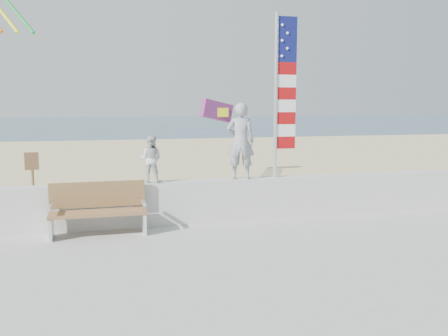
{
  "coord_description": "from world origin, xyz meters",
  "views": [
    {
      "loc": [
        -2.27,
        -7.63,
        2.63
      ],
      "look_at": [
        0.2,
        1.8,
        1.35
      ],
      "focal_mm": 38.0,
      "sensor_mm": 36.0,
      "label": 1
    }
  ],
  "objects": [
    {
      "name": "ground",
      "position": [
        0.0,
        0.0,
        0.0
      ],
      "size": [
        220.0,
        220.0,
        0.0
      ],
      "primitive_type": "plane",
      "color": "#324E64",
      "rests_on": "ground"
    },
    {
      "name": "sand",
      "position": [
        0.0,
        9.0,
        0.04
      ],
      "size": [
        90.0,
        40.0,
        0.08
      ],
      "primitive_type": "cube",
      "color": "#CEBF89",
      "rests_on": "ground"
    },
    {
      "name": "seawall",
      "position": [
        0.0,
        2.0,
        0.63
      ],
      "size": [
        30.0,
        0.35,
        0.9
      ],
      "primitive_type": "cube",
      "color": "beige",
      "rests_on": "boardwalk"
    },
    {
      "name": "adult",
      "position": [
        0.61,
        2.0,
        1.89
      ],
      "size": [
        0.68,
        0.55,
        1.62
      ],
      "primitive_type": "imported",
      "rotation": [
        0.0,
        0.0,
        2.83
      ],
      "color": "gray",
      "rests_on": "seawall"
    },
    {
      "name": "child",
      "position": [
        -1.28,
        2.0,
        1.56
      ],
      "size": [
        0.57,
        0.52,
        0.96
      ],
      "primitive_type": "imported",
      "rotation": [
        0.0,
        0.0,
        2.73
      ],
      "color": "silver",
      "rests_on": "seawall"
    },
    {
      "name": "bench",
      "position": [
        -2.35,
        1.55,
        0.69
      ],
      "size": [
        1.8,
        0.57,
        1.0
      ],
      "color": "#966841",
      "rests_on": "boardwalk"
    },
    {
      "name": "flag",
      "position": [
        1.53,
        2.0,
        2.99
      ],
      "size": [
        0.5,
        0.08,
        3.5
      ],
      "color": "silver",
      "rests_on": "seawall"
    },
    {
      "name": "parafoil_kite",
      "position": [
        1.13,
        6.14,
        2.48
      ],
      "size": [
        1.07,
        0.54,
        0.71
      ],
      "color": "red",
      "rests_on": "ground"
    },
    {
      "name": "sign",
      "position": [
        -3.86,
        4.33,
        0.94
      ],
      "size": [
        0.32,
        0.07,
        1.46
      ],
      "color": "olive",
      "rests_on": "sand"
    }
  ]
}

